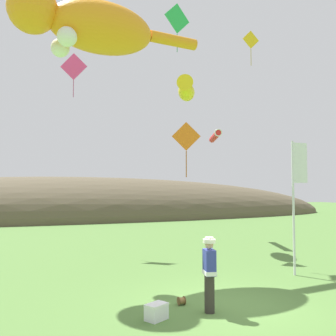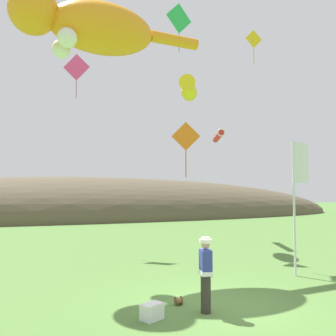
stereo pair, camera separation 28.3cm
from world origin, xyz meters
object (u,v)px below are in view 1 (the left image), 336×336
festival_attendant (209,272)px  picnic_cooler (156,312)px  kite_giant_cat (88,26)px  kite_diamond_green (177,19)px  kite_spool (181,301)px  kite_diamond_gold (251,40)px  kite_tube_streamer (215,136)px  kite_diamond_orange (186,137)px  kite_fish_windsock (186,90)px  kite_diamond_pink (74,67)px  festival_banner_pole (297,187)px

festival_attendant → picnic_cooler: size_ratio=3.03×
kite_giant_cat → kite_diamond_green: bearing=25.9°
kite_spool → kite_diamond_gold: bearing=46.0°
kite_giant_cat → kite_diamond_gold: kite_diamond_gold is taller
kite_spool → kite_tube_streamer: kite_tube_streamer is taller
festival_attendant → kite_diamond_orange: kite_diamond_orange is taller
kite_giant_cat → kite_fish_windsock: size_ratio=2.40×
kite_tube_streamer → kite_diamond_pink: kite_diamond_pink is taller
kite_spool → kite_diamond_pink: 13.96m
festival_attendant → kite_tube_streamer: (6.36, 11.36, 5.09)m
kite_giant_cat → kite_diamond_orange: 5.70m
kite_spool → kite_diamond_pink: kite_diamond_pink is taller
kite_diamond_orange → kite_tube_streamer: bearing=55.6°
festival_banner_pole → kite_tube_streamer: 9.62m
kite_tube_streamer → kite_diamond_pink: size_ratio=1.28×
kite_fish_windsock → kite_diamond_pink: (-5.65, 1.51, 1.06)m
kite_fish_windsock → kite_giant_cat: bearing=-145.2°
festival_banner_pole → kite_diamond_orange: (-3.67, 1.12, 1.69)m
kite_fish_windsock → kite_tube_streamer: 3.68m
kite_spool → kite_diamond_orange: kite_diamond_orange is taller
kite_tube_streamer → kite_diamond_gold: size_ratio=1.57×
kite_spool → kite_giant_cat: (-1.66, 4.91, 8.90)m
kite_giant_cat → kite_diamond_gold: bearing=16.3°
picnic_cooler → kite_tube_streamer: size_ratio=0.20×
kite_spool → kite_diamond_pink: bearing=98.0°
kite_spool → kite_diamond_gold: kite_diamond_gold is taller
picnic_cooler → kite_diamond_pink: 14.46m
picnic_cooler → kite_spool: bearing=39.8°
festival_attendant → kite_spool: bearing=116.2°
kite_diamond_gold → kite_diamond_pink: bearing=161.2°
festival_attendant → kite_diamond_gold: bearing=50.4°
picnic_cooler → kite_giant_cat: (-0.71, 5.71, 8.83)m
kite_tube_streamer → festival_attendant: bearing=-119.2°
picnic_cooler → kite_diamond_pink: kite_diamond_pink is taller
kite_fish_windsock → kite_diamond_pink: 5.94m
festival_attendant → kite_diamond_pink: size_ratio=0.77×
kite_spool → kite_giant_cat: size_ratio=0.03×
kite_diamond_orange → kite_fish_windsock: bearing=65.8°
festival_attendant → kite_diamond_orange: (0.98, 3.51, 3.74)m
kite_fish_windsock → kite_diamond_gold: (3.08, -1.46, 2.63)m
picnic_cooler → kite_fish_windsock: (5.13, 9.77, 7.97)m
kite_diamond_green → kite_diamond_pink: 5.79m
kite_diamond_pink → kite_diamond_green: bearing=-37.7°
kite_spool → kite_diamond_orange: 5.51m
picnic_cooler → kite_giant_cat: kite_giant_cat is taller
kite_spool → kite_diamond_green: bearing=68.0°
picnic_cooler → kite_diamond_pink: size_ratio=0.25×
kite_diamond_orange → kite_diamond_green: bearing=71.0°
kite_diamond_orange → kite_diamond_pink: kite_diamond_pink is taller
picnic_cooler → kite_fish_windsock: size_ratio=0.19×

